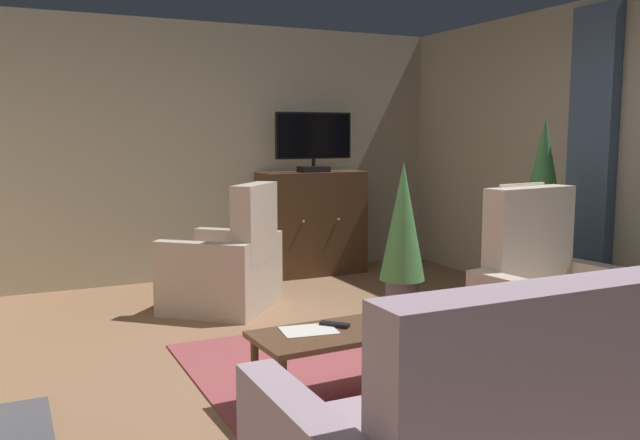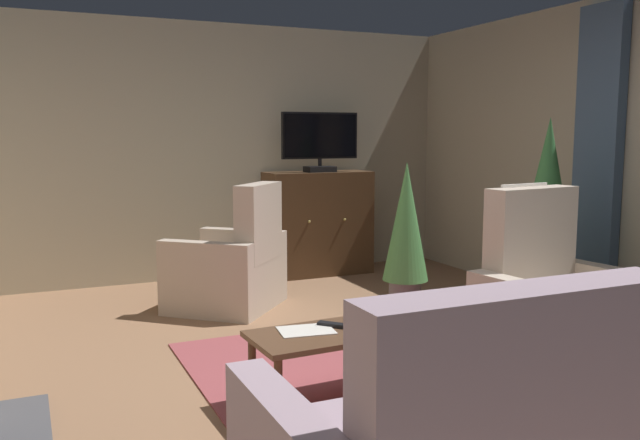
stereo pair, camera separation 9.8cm
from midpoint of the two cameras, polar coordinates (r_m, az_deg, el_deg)
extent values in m
cube|color=#936B4C|center=(4.23, 2.34, -13.68)|extent=(5.82, 7.09, 0.04)
cube|color=#B2A88E|center=(7.03, -10.27, 5.73)|extent=(5.82, 0.10, 2.62)
cube|color=slate|center=(6.00, 21.80, 6.31)|extent=(0.10, 0.44, 2.20)
cube|color=#9E474C|center=(4.40, 3.48, -12.45)|extent=(2.16, 1.99, 0.01)
cube|color=#352315|center=(7.21, -1.10, -4.36)|extent=(1.07, 0.39, 0.06)
cube|color=#4C331E|center=(7.12, -1.11, -0.27)|extent=(1.13, 0.45, 1.10)
sphere|color=tan|center=(6.82, -1.84, -0.15)|extent=(0.03, 0.03, 0.03)
sphere|color=tan|center=(6.99, 1.21, 0.04)|extent=(0.03, 0.03, 0.03)
cube|color=black|center=(7.03, -0.95, 4.37)|extent=(0.31, 0.20, 0.06)
cylinder|color=black|center=(7.02, -0.95, 4.94)|extent=(0.04, 0.04, 0.08)
cube|color=black|center=(7.02, -0.96, 7.23)|extent=(0.85, 0.05, 0.48)
cube|color=black|center=(6.99, -0.86, 7.23)|extent=(0.81, 0.01, 0.44)
cube|color=brown|center=(3.76, 1.32, -9.56)|extent=(1.04, 0.51, 0.03)
cylinder|color=brown|center=(4.20, 5.65, -10.74)|extent=(0.04, 0.04, 0.39)
cylinder|color=brown|center=(3.79, -6.35, -12.78)|extent=(0.04, 0.04, 0.39)
cylinder|color=brown|center=(3.92, 8.70, -12.16)|extent=(0.04, 0.04, 0.39)
cylinder|color=brown|center=(3.48, -4.03, -14.68)|extent=(0.04, 0.04, 0.39)
cube|color=black|center=(3.80, 0.51, -8.94)|extent=(0.15, 0.16, 0.02)
cube|color=silver|center=(3.73, -1.73, -9.42)|extent=(0.33, 0.26, 0.01)
cube|color=#AD93A3|center=(2.26, 16.89, -13.15)|extent=(1.16, 0.20, 0.62)
cube|color=#AD93A3|center=(3.08, 21.35, -15.80)|extent=(0.15, 0.92, 0.63)
cube|color=#A84C51|center=(2.64, 17.69, -14.53)|extent=(0.38, 0.18, 0.36)
cube|color=#C6B29E|center=(4.48, 20.07, -9.66)|extent=(0.78, 0.98, 0.44)
cube|color=#C6B29E|center=(4.57, 16.82, -1.75)|extent=(0.70, 0.26, 0.71)
cube|color=#C6B29E|center=(4.77, 23.11, -7.52)|extent=(0.24, 0.91, 0.64)
cube|color=#C6B29E|center=(4.15, 16.67, -9.45)|extent=(0.24, 0.91, 0.64)
cube|color=white|center=(4.58, 16.28, 1.54)|extent=(0.41, 0.07, 0.24)
cube|color=#C6B29E|center=(5.86, -8.91, -5.36)|extent=(1.02, 1.00, 0.43)
cube|color=#C6B29E|center=(5.63, -6.11, -0.21)|extent=(0.55, 0.58, 0.65)
cube|color=#C6B29E|center=(5.51, -10.59, -5.15)|extent=(0.69, 0.64, 0.63)
cube|color=#C6B29E|center=(6.17, -7.45, -3.73)|extent=(0.69, 0.64, 0.63)
cylinder|color=slate|center=(5.64, 17.65, -6.76)|extent=(0.37, 0.37, 0.31)
cone|color=#3D7F42|center=(5.51, 17.99, 1.49)|extent=(0.52, 0.52, 1.32)
cylinder|color=slate|center=(5.40, 6.47, -6.87)|extent=(0.26, 0.26, 0.35)
cone|color=#4C8E47|center=(5.28, 6.57, -0.09)|extent=(0.36, 0.36, 0.94)
camera|label=1|loc=(0.05, -90.66, -0.09)|focal=37.44mm
camera|label=2|loc=(0.05, 89.34, 0.09)|focal=37.44mm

